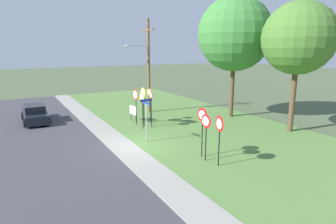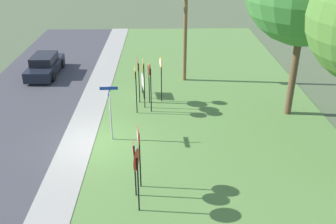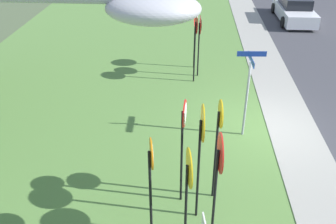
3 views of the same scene
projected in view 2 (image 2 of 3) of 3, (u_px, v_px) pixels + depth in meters
name	position (u px, v px, depth m)	size (l,w,h in m)	color
ground_plane	(94.00, 144.00, 17.83)	(160.00, 160.00, 0.00)	#4C5B3D
sidewalk_strip	(77.00, 144.00, 17.81)	(44.00, 1.60, 0.06)	#99968C
grass_median	(221.00, 143.00, 17.93)	(44.00, 12.00, 0.04)	#567F3D
stop_sign_near_left	(138.00, 70.00, 21.08)	(0.78, 0.11, 2.71)	black
stop_sign_near_right	(143.00, 72.00, 20.39)	(0.78, 0.11, 2.91)	black
stop_sign_far_left	(150.00, 78.00, 20.04)	(0.61, 0.11, 2.74)	black
stop_sign_far_center	(161.00, 71.00, 21.29)	(0.60, 0.14, 2.67)	black
stop_sign_far_right	(135.00, 80.00, 19.88)	(0.64, 0.11, 2.67)	black
stop_sign_center_tall	(148.00, 75.00, 21.22)	(0.79, 0.15, 2.35)	black
yield_sign_near_left	(136.00, 166.00, 12.80)	(0.78, 0.19, 2.56)	black
yield_sign_near_right	(138.00, 142.00, 14.00)	(0.74, 0.14, 2.69)	black
yield_sign_far_left	(133.00, 154.00, 13.59)	(0.72, 0.12, 2.48)	black
street_name_post	(110.00, 109.00, 17.46)	(0.96, 0.82, 2.72)	#9EA0A8
utility_pole	(183.00, 11.00, 23.16)	(2.10, 2.39, 8.29)	brown
notice_board	(143.00, 83.00, 22.48)	(1.09, 0.19, 1.25)	black
parked_hatchback_near	(45.00, 66.00, 25.90)	(4.37, 1.91, 1.39)	black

